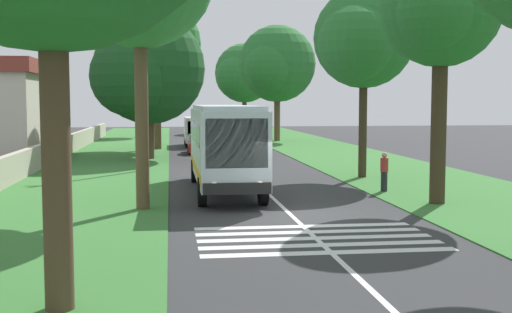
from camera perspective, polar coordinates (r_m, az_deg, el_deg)
ground at (r=22.38m, az=3.23°, el=-5.26°), size 160.00×160.00×0.00m
grass_verge_left at (r=37.09m, az=-13.77°, el=-1.35°), size 120.00×8.00×0.04m
grass_verge_right at (r=38.86m, az=11.04°, el=-1.02°), size 120.00×8.00×0.04m
centre_line at (r=37.09m, az=-1.07°, el=-1.23°), size 110.00×0.16×0.01m
coach_bus at (r=28.38m, az=-2.79°, el=1.24°), size 11.16×2.62×3.73m
zebra_crossing at (r=19.01m, az=5.21°, el=-7.07°), size 4.05×6.80×0.01m
trailing_car_0 at (r=44.69m, az=-0.22°, el=0.65°), size 4.30×1.78×1.43m
trailing_car_1 at (r=49.66m, az=-4.90°, el=1.05°), size 4.30×1.78×1.43m
trailing_minibus_0 at (r=57.56m, az=-5.15°, el=2.44°), size 6.00×2.14×2.53m
roadside_tree_left_0 at (r=44.97m, az=-9.53°, el=7.25°), size 9.36×7.49×9.80m
roadside_tree_left_3 at (r=74.01m, az=-9.08°, el=7.33°), size 5.74×4.65×9.68m
roadside_tree_left_4 at (r=53.91m, az=-8.88°, el=9.48°), size 8.42×7.14×12.08m
roadside_tree_right_0 at (r=34.01m, az=9.06°, el=9.86°), size 6.46×5.19×9.63m
roadside_tree_right_1 at (r=64.62m, az=1.68°, el=7.88°), size 8.88×7.49×11.28m
roadside_tree_right_2 at (r=26.02m, az=15.43°, el=12.01°), size 5.57×4.53×9.66m
roadside_tree_right_4 at (r=84.30m, az=-1.18°, el=7.09°), size 9.43×7.56×11.22m
utility_pole at (r=37.18m, az=-9.74°, el=4.98°), size 0.24×1.40×7.77m
roadside_wall at (r=42.44m, az=-17.61°, el=0.28°), size 70.00×0.40×1.37m
pedestrian at (r=28.76m, az=11.07°, el=-1.27°), size 0.34×0.34×1.69m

